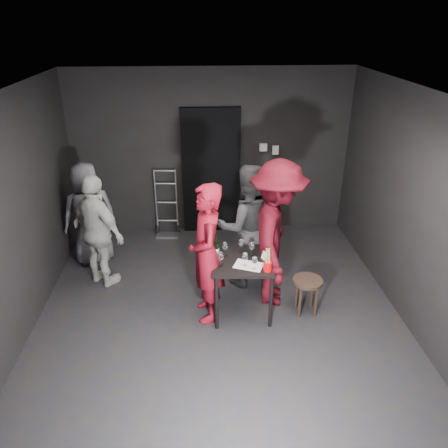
{
  "coord_description": "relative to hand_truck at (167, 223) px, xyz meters",
  "views": [
    {
      "loc": [
        -0.22,
        -4.4,
        3.42
      ],
      "look_at": [
        0.07,
        0.25,
        1.15
      ],
      "focal_mm": 35.0,
      "sensor_mm": 36.0,
      "label": 1
    }
  ],
  "objects": [
    {
      "name": "wallbox_upper",
      "position": [
        1.61,
        0.15,
        1.24
      ],
      "size": [
        0.12,
        0.06,
        0.12
      ],
      "primitive_type": "cube",
      "color": "#B7B7B2",
      "rests_on": "wall_back"
    },
    {
      "name": "hand_truck",
      "position": [
        0.0,
        0.0,
        0.0
      ],
      "size": [
        0.38,
        0.33,
        1.14
      ],
      "rotation": [
        0.0,
        0.0,
        -0.09
      ],
      "color": "#B2B2B7",
      "rests_on": "floor"
    },
    {
      "name": "wine_glass_e",
      "position": [
        1.15,
        -2.43,
        0.63
      ],
      "size": [
        0.09,
        0.09,
        0.18
      ],
      "primitive_type": null,
      "rotation": [
        0.0,
        0.0,
        0.4
      ],
      "color": "white",
      "rests_on": "tasting_table"
    },
    {
      "name": "tasting_mat",
      "position": [
        1.1,
        -2.35,
        0.54
      ],
      "size": [
        0.39,
        0.33,
        0.0
      ],
      "primitive_type": "cube",
      "rotation": [
        0.0,
        0.0,
        -0.38
      ],
      "color": "white",
      "rests_on": "tasting_table"
    },
    {
      "name": "doorway",
      "position": [
        0.76,
        0.14,
        0.84
      ],
      "size": [
        0.95,
        0.1,
        2.1
      ],
      "primitive_type": "cube",
      "color": "black",
      "rests_on": "ground"
    },
    {
      "name": "wall_right",
      "position": [
        3.01,
        -2.3,
        1.14
      ],
      "size": [
        0.04,
        5.0,
        2.7
      ],
      "primitive_type": "cube",
      "color": "black",
      "rests_on": "ground"
    },
    {
      "name": "man_maroon",
      "position": [
        1.49,
        -1.96,
        0.98
      ],
      "size": [
        0.98,
        1.65,
        2.39
      ],
      "primitive_type": "imported",
      "rotation": [
        0.0,
        0.0,
        1.39
      ],
      "color": "#450711",
      "rests_on": "floor"
    },
    {
      "name": "wallbox_lower",
      "position": [
        1.81,
        0.15,
        1.19
      ],
      "size": [
        0.1,
        0.06,
        0.14
      ],
      "primitive_type": "cube",
      "color": "#B7B7B2",
      "rests_on": "wall_back"
    },
    {
      "name": "wine_glass_b",
      "position": [
        0.84,
        -2.09,
        0.63
      ],
      "size": [
        0.08,
        0.08,
        0.19
      ],
      "primitive_type": null,
      "rotation": [
        0.0,
        0.0,
        0.06
      ],
      "color": "white",
      "rests_on": "tasting_table"
    },
    {
      "name": "wall_front",
      "position": [
        0.76,
        -4.8,
        1.14
      ],
      "size": [
        4.5,
        0.04,
        2.7
      ],
      "primitive_type": "cube",
      "color": "black",
      "rests_on": "ground"
    },
    {
      "name": "wine_glass_d",
      "position": [
        1.06,
        -2.35,
        0.63
      ],
      "size": [
        0.08,
        0.08,
        0.19
      ],
      "primitive_type": null,
      "rotation": [
        0.0,
        0.0,
        -0.06
      ],
      "color": "white",
      "rests_on": "tasting_table"
    },
    {
      "name": "wall_back",
      "position": [
        0.76,
        0.2,
        1.14
      ],
      "size": [
        4.5,
        0.04,
        2.7
      ],
      "primitive_type": "cube",
      "color": "black",
      "rests_on": "ground"
    },
    {
      "name": "breadstick_cup",
      "position": [
        1.3,
        -2.47,
        0.68
      ],
      "size": [
        0.1,
        0.1,
        0.3
      ],
      "rotation": [
        0.0,
        0.0,
        0.28
      ],
      "color": "red",
      "rests_on": "tasting_table"
    },
    {
      "name": "bystander_cream",
      "position": [
        -0.81,
        -1.44,
        0.63
      ],
      "size": [
        1.06,
        0.99,
        1.68
      ],
      "primitive_type": "imported",
      "rotation": [
        0.0,
        0.0,
        2.45
      ],
      "color": "beige",
      "rests_on": "floor"
    },
    {
      "name": "ceiling",
      "position": [
        0.76,
        -2.3,
        2.49
      ],
      "size": [
        4.5,
        5.0,
        0.02
      ],
      "primitive_type": "cube",
      "color": "silver",
      "rests_on": "ground"
    },
    {
      "name": "woman_black",
      "position": [
        1.17,
        -1.52,
        0.77
      ],
      "size": [
        1.01,
        0.63,
        1.96
      ],
      "primitive_type": "imported",
      "rotation": [
        0.0,
        0.0,
        3.26
      ],
      "color": "#2E2E30",
      "rests_on": "floor"
    },
    {
      "name": "floor",
      "position": [
        0.76,
        -2.3,
        -0.21
      ],
      "size": [
        4.5,
        5.0,
        0.02
      ],
      "primitive_type": "cube",
      "color": "black",
      "rests_on": "ground"
    },
    {
      "name": "wine_bottle",
      "position": [
        0.72,
        -2.19,
        0.66
      ],
      "size": [
        0.08,
        0.08,
        0.32
      ],
      "rotation": [
        0.0,
        0.0,
        0.34
      ],
      "color": "black",
      "rests_on": "tasting_table"
    },
    {
      "name": "wall_left",
      "position": [
        -1.49,
        -2.3,
        1.14
      ],
      "size": [
        0.04,
        5.0,
        2.7
      ],
      "primitive_type": "cube",
      "color": "black",
      "rests_on": "ground"
    },
    {
      "name": "wine_glass_c",
      "position": [
        1.04,
        -2.02,
        0.63
      ],
      "size": [
        0.08,
        0.08,
        0.19
      ],
      "primitive_type": null,
      "rotation": [
        0.0,
        0.0,
        -0.1
      ],
      "color": "white",
      "rests_on": "tasting_table"
    },
    {
      "name": "wine_glass_a",
      "position": [
        0.77,
        -2.34,
        0.64
      ],
      "size": [
        0.09,
        0.09,
        0.2
      ],
      "primitive_type": null,
      "rotation": [
        0.0,
        0.0,
        -0.23
      ],
      "color": "white",
      "rests_on": "tasting_table"
    },
    {
      "name": "reserved_card",
      "position": [
        1.31,
        -2.24,
        0.59
      ],
      "size": [
        0.12,
        0.15,
        0.1
      ],
      "primitive_type": null,
      "rotation": [
        0.0,
        0.0,
        0.38
      ],
      "color": "white",
      "rests_on": "tasting_table"
    },
    {
      "name": "tasting_table",
      "position": [
        1.03,
        -2.21,
        0.44
      ],
      "size": [
        0.72,
        0.72,
        0.75
      ],
      "rotation": [
        0.0,
        0.0,
        -0.05
      ],
      "color": "black",
      "rests_on": "floor"
    },
    {
      "name": "stool",
      "position": [
        1.85,
        -2.27,
        0.17
      ],
      "size": [
        0.37,
        0.37,
        0.47
      ],
      "rotation": [
        0.0,
        0.0,
        -0.23
      ],
      "color": "black",
      "rests_on": "floor"
    },
    {
      "name": "wine_glass_f",
      "position": [
        1.16,
        -2.12,
        0.63
      ],
      "size": [
        0.08,
        0.08,
        0.19
      ],
      "primitive_type": null,
      "rotation": [
        0.0,
        0.0,
        -0.06
      ],
      "color": "white",
      "rests_on": "tasting_table"
    },
    {
      "name": "bystander_grey",
      "position": [
        -1.06,
        -0.81,
        0.59
      ],
      "size": [
        0.88,
        0.68,
        1.59
      ],
      "primitive_type": "imported",
      "rotation": [
        0.0,
        0.0,
        3.51
      ],
      "color": "#575860",
      "rests_on": "floor"
    },
    {
      "name": "server_red",
      "position": [
        0.61,
        -2.25,
        0.8
      ],
      "size": [
        0.56,
        0.79,
        2.02
      ],
      "primitive_type": "imported",
      "rotation": [
        0.0,
        0.0,
        -1.46
      ],
      "color": "maroon",
      "rests_on": "floor"
    }
  ]
}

